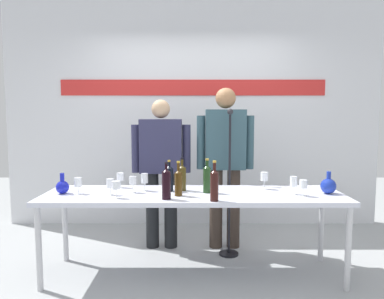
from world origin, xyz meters
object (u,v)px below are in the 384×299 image
wine_glass_left_3 (132,181)px  wine_bottle_0 (177,182)px  wine_bottle_1 (165,183)px  wine_glass_left_0 (119,177)px  wine_glass_right_0 (263,177)px  decanter_blue_right (327,186)px  wine_glass_right_2 (302,184)px  wine_bottle_4 (181,177)px  display_table (192,199)px  presenter_left (160,164)px  wine_glass_left_5 (77,183)px  microphone_stand (228,207)px  wine_glass_left_4 (115,186)px  wine_glass_left_1 (143,179)px  decanter_blue_left (61,187)px  wine_bottle_3 (168,178)px  presenter_right (224,157)px  wine_bottle_5 (206,178)px  wine_bottle_2 (213,184)px  wine_glass_right_1 (292,182)px  wine_glass_left_2 (109,184)px

wine_glass_left_3 → wine_bottle_0: bearing=-16.4°
wine_bottle_1 → wine_glass_left_0: bearing=135.0°
wine_glass_right_0 → wine_glass_left_0: bearing=177.2°
decanter_blue_right → wine_bottle_1: (-1.42, -0.21, 0.06)m
wine_glass_right_2 → decanter_blue_right: bearing=21.0°
wine_bottle_4 → wine_glass_right_0: bearing=4.9°
display_table → presenter_left: size_ratio=1.65×
wine_bottle_0 → wine_glass_left_5: size_ratio=2.08×
presenter_left → microphone_stand: size_ratio=1.07×
wine_glass_left_4 → wine_glass_left_1: bearing=55.1°
decanter_blue_left → wine_glass_left_5: size_ratio=1.28×
wine_bottle_3 → microphone_stand: bearing=31.7°
wine_glass_left_5 → presenter_right: bearing=27.3°
wine_glass_left_3 → wine_bottle_3: bearing=12.1°
presenter_left → wine_bottle_5: presenter_left is taller
wine_bottle_2 → microphone_stand: 0.86m
wine_bottle_4 → wine_glass_left_3: wine_bottle_4 is taller
presenter_left → wine_glass_left_5: size_ratio=11.13×
presenter_left → microphone_stand: bearing=-17.4°
wine_bottle_0 → wine_glass_left_1: wine_bottle_0 is taller
wine_glass_left_4 → wine_glass_left_3: bearing=63.1°
wine_glass_left_4 → presenter_right: bearing=41.1°
wine_glass_left_0 → wine_glass_right_0: wine_glass_right_0 is taller
wine_bottle_5 → wine_glass_right_1: bearing=-5.4°
wine_glass_right_1 → microphone_stand: bearing=135.1°
wine_bottle_3 → wine_bottle_0: bearing=-64.3°
wine_bottle_3 → wine_glass_left_3: bearing=-167.9°
wine_bottle_5 → wine_glass_left_2: 0.85m
display_table → decanter_blue_right: (1.19, -0.02, 0.12)m
decanter_blue_left → wine_glass_right_2: bearing=-2.6°
wine_glass_right_1 → wine_bottle_2: bearing=-161.2°
wine_glass_left_0 → presenter_right: bearing=22.5°
decanter_blue_left → display_table: bearing=1.1°
presenter_right → wine_glass_left_2: presenter_right is taller
wine_bottle_4 → decanter_blue_right: bearing=-6.0°
wine_glass_left_1 → wine_glass_left_5: size_ratio=1.11×
presenter_right → wine_bottle_2: 0.99m
display_table → wine_bottle_0: size_ratio=8.81×
wine_glass_left_5 → wine_bottle_5: bearing=2.3°
presenter_right → wine_glass_left_5: bearing=-152.7°
decanter_blue_right → wine_glass_left_5: decanter_blue_right is taller
wine_bottle_1 → wine_glass_left_0: wine_bottle_1 is taller
wine_bottle_4 → wine_glass_left_0: bearing=167.4°
wine_glass_left_1 → wine_glass_right_0: bearing=4.0°
wine_glass_right_2 → wine_glass_left_4: bearing=-177.5°
wine_glass_left_3 → wine_glass_left_4: (-0.11, -0.21, -0.00)m
wine_bottle_3 → wine_glass_left_0: wine_bottle_3 is taller
wine_bottle_1 → microphone_stand: 0.98m
decanter_blue_right → wine_bottle_2: wine_bottle_2 is taller
wine_glass_right_2 → wine_glass_left_5: bearing=177.3°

